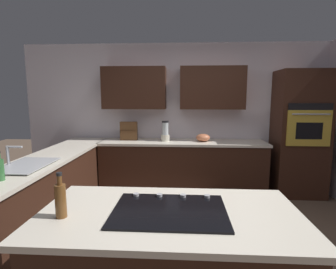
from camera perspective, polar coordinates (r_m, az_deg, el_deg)
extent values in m
plane|color=brown|center=(3.20, 4.85, -23.12)|extent=(14.00, 14.00, 0.00)
cube|color=silver|center=(4.85, 4.43, 3.94)|extent=(6.00, 0.10, 2.60)
cube|color=#381E14|center=(4.64, 9.57, 9.94)|extent=(1.10, 0.34, 0.72)
cube|color=#381E14|center=(4.69, -7.31, 9.97)|extent=(1.10, 0.34, 0.72)
cube|color=#381E14|center=(4.62, 3.14, -7.23)|extent=(2.80, 0.60, 0.86)
cube|color=silver|center=(4.52, 3.19, -1.73)|extent=(2.84, 0.64, 0.04)
cube|color=#381E14|center=(3.91, -23.54, -10.85)|extent=(0.60, 2.90, 0.86)
cube|color=silver|center=(3.79, -23.94, -4.41)|extent=(0.64, 2.94, 0.04)
cube|color=silver|center=(1.85, 0.35, -17.00)|extent=(1.76, 0.93, 0.04)
cube|color=#381E14|center=(4.90, 26.67, 0.11)|extent=(0.80, 0.60, 2.09)
cube|color=gold|center=(4.59, 28.32, 1.21)|extent=(0.66, 0.03, 0.56)
cube|color=black|center=(4.59, 28.35, 0.69)|extent=(0.40, 0.01, 0.26)
cube|color=black|center=(4.57, 28.60, 5.31)|extent=(0.66, 0.02, 0.11)
cylinder|color=silver|center=(4.54, 28.69, 3.90)|extent=(0.56, 0.02, 0.02)
cube|color=#515456|center=(3.45, -26.99, -5.35)|extent=(0.40, 0.30, 0.02)
cube|color=#515456|center=(3.17, -30.08, -6.72)|extent=(0.40, 0.30, 0.02)
cube|color=#B7BABF|center=(3.31, -28.48, -5.86)|extent=(0.46, 0.70, 0.01)
cylinder|color=#B7BABF|center=(3.40, -31.46, -4.12)|extent=(0.03, 0.03, 0.22)
cylinder|color=#B7BABF|center=(3.33, -30.48, -2.33)|extent=(0.18, 0.02, 0.02)
cube|color=black|center=(1.84, 0.35, -16.24)|extent=(0.76, 0.56, 0.01)
cylinder|color=#B2B2B7|center=(2.05, 8.48, -13.15)|extent=(0.04, 0.04, 0.02)
cylinder|color=#B2B2B7|center=(2.04, 3.30, -13.15)|extent=(0.04, 0.04, 0.02)
cylinder|color=#B2B2B7|center=(2.05, -1.88, -13.06)|extent=(0.04, 0.04, 0.02)
cylinder|color=#B2B2B7|center=(2.07, -6.97, -12.87)|extent=(0.04, 0.04, 0.02)
cylinder|color=beige|center=(4.54, -0.60, -0.73)|extent=(0.15, 0.15, 0.11)
cylinder|color=silver|center=(4.51, -0.60, 1.30)|extent=(0.11, 0.11, 0.21)
cylinder|color=black|center=(4.50, -0.60, 2.81)|extent=(0.12, 0.12, 0.03)
ellipsoid|color=#CC724C|center=(4.54, 7.62, -0.66)|extent=(0.24, 0.24, 0.13)
cube|color=brown|center=(4.67, -8.52, 0.77)|extent=(0.30, 0.10, 0.32)
cube|color=brown|center=(4.62, -8.66, 0.68)|extent=(0.28, 0.02, 0.02)
cylinder|color=#336B38|center=(2.88, -32.78, -6.54)|extent=(0.08, 0.08, 0.20)
cylinder|color=brown|center=(1.85, -22.31, -13.25)|extent=(0.07, 0.07, 0.22)
cylinder|color=brown|center=(1.81, -22.56, -9.17)|extent=(0.03, 0.03, 0.06)
cylinder|color=black|center=(1.80, -22.63, -7.95)|extent=(0.04, 0.04, 0.02)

